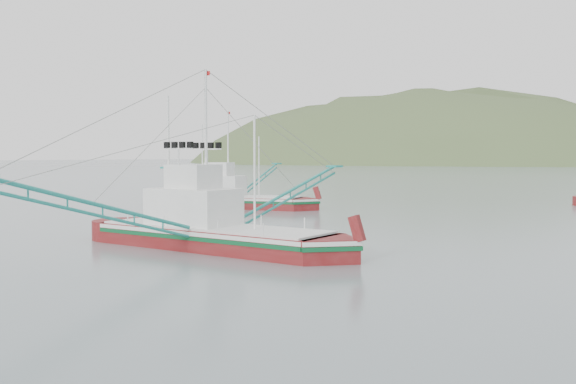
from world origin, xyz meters
The scene contains 4 objects.
ground centered at (0.00, 0.00, 0.00)m, with size 1200.00×1200.00×0.00m, color slate.
main_boat centered at (-3.19, 2.85, 1.57)m, with size 15.24×27.03×10.96m.
bg_boat_left centered at (-21.93, 23.57, 2.07)m, with size 14.72×24.96×10.48m.
headland_left centered at (-180.00, 360.00, 0.00)m, with size 448.00×308.00×210.00m, color #44582D.
Camera 1 is at (23.48, -22.35, 5.34)m, focal length 40.00 mm.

